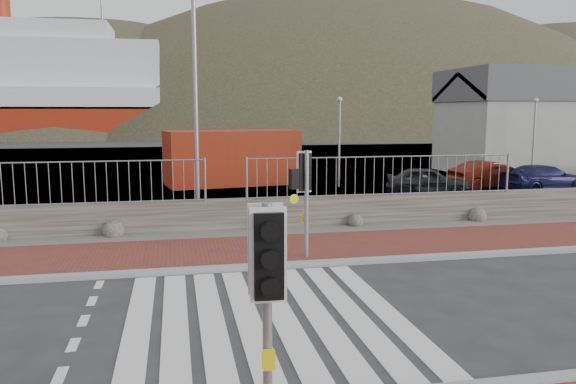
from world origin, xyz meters
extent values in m
plane|color=#28282B|center=(0.00, 0.00, 0.00)|extent=(220.00, 220.00, 0.00)
cube|color=brown|center=(0.00, 4.50, 0.04)|extent=(40.00, 3.00, 0.08)
cube|color=gray|center=(0.00, 3.00, 0.05)|extent=(40.00, 0.25, 0.12)
cube|color=silver|center=(-2.10, 0.00, 0.01)|extent=(0.42, 5.60, 0.01)
cube|color=silver|center=(-1.50, 0.00, 0.01)|extent=(0.42, 5.60, 0.01)
cube|color=silver|center=(-0.90, 0.00, 0.01)|extent=(0.42, 5.60, 0.01)
cube|color=silver|center=(-0.30, 0.00, 0.01)|extent=(0.42, 5.60, 0.01)
cube|color=silver|center=(0.30, 0.00, 0.01)|extent=(0.42, 5.60, 0.01)
cube|color=silver|center=(0.90, 0.00, 0.01)|extent=(0.42, 5.60, 0.01)
cube|color=silver|center=(1.50, 0.00, 0.01)|extent=(0.42, 5.60, 0.01)
cube|color=silver|center=(2.10, 0.00, 0.01)|extent=(0.42, 5.60, 0.01)
cube|color=#59544C|center=(0.00, 6.50, 0.03)|extent=(40.00, 1.50, 0.06)
cube|color=#453F38|center=(0.00, 7.30, 0.45)|extent=(40.00, 0.60, 0.90)
cylinder|color=gray|center=(-4.80, 7.15, 2.10)|extent=(8.40, 0.04, 0.04)
cylinder|color=gray|center=(-0.60, 7.15, 1.50)|extent=(0.07, 0.07, 1.20)
cylinder|color=gray|center=(4.80, 7.15, 2.10)|extent=(8.40, 0.04, 0.04)
cylinder|color=gray|center=(0.60, 7.15, 1.50)|extent=(0.07, 0.07, 1.20)
cylinder|color=gray|center=(9.00, 7.15, 1.50)|extent=(0.07, 0.07, 1.20)
cube|color=#4C4C4F|center=(0.00, 27.90, 0.00)|extent=(120.00, 40.00, 0.50)
cube|color=#3F4C54|center=(0.00, 62.90, 0.00)|extent=(220.00, 50.00, 0.05)
cube|color=silver|center=(-18.00, 67.90, 9.00)|extent=(30.00, 12.00, 6.00)
cube|color=silver|center=(-18.00, 67.90, 13.00)|extent=(18.00, 10.00, 2.50)
cylinder|color=maroon|center=(-22.00, 67.90, 15.50)|extent=(2.40, 2.40, 3.00)
cylinder|color=gray|center=(-10.00, 67.90, 17.00)|extent=(0.30, 0.30, 6.00)
cube|color=#9E9E99|center=(20.00, 19.90, 2.00)|extent=(12.00, 6.00, 4.00)
cube|color=#4C4C51|center=(20.00, 19.90, 4.90)|extent=(12.20, 6.20, 1.80)
ellipsoid|color=#272E1C|center=(-15.00, 87.90, -20.00)|extent=(106.40, 68.40, 76.00)
ellipsoid|color=#272E1C|center=(30.00, 87.90, -26.00)|extent=(140.00, 90.00, 100.00)
ellipsoid|color=#272E1C|center=(75.00, 87.90, -20.00)|extent=(112.00, 72.00, 80.00)
cylinder|color=gray|center=(-0.54, -3.51, 1.28)|extent=(0.10, 0.10, 2.56)
cube|color=yellow|center=(-0.54, -3.51, 0.96)|extent=(0.13, 0.08, 0.20)
cube|color=black|center=(-0.54, -3.51, 2.06)|extent=(0.38, 0.24, 0.96)
sphere|color=#0CE53F|center=(-0.54, -3.51, 1.78)|extent=(0.14, 0.14, 0.14)
cylinder|color=gray|center=(1.54, 3.57, 1.29)|extent=(0.10, 0.10, 2.58)
cube|color=yellow|center=(1.54, 3.57, 0.97)|extent=(0.14, 0.10, 0.20)
cube|color=black|center=(1.54, 3.57, 2.07)|extent=(0.41, 0.30, 0.97)
sphere|color=#0CE53F|center=(1.54, 3.57, 1.80)|extent=(0.14, 0.14, 0.14)
cube|color=black|center=(1.23, 3.49, 1.93)|extent=(0.23, 0.19, 0.46)
cylinder|color=gray|center=(-0.78, 8.10, 3.67)|extent=(0.13, 0.13, 7.35)
cube|color=maroon|center=(1.24, 17.79, 1.28)|extent=(6.51, 3.60, 2.57)
imported|color=black|center=(8.91, 12.68, 0.59)|extent=(3.70, 2.46, 1.17)
imported|color=#50130B|center=(12.49, 13.71, 0.63)|extent=(3.92, 1.62, 1.26)
imported|color=#141239|center=(14.31, 12.61, 0.58)|extent=(4.22, 2.22, 1.17)
camera|label=1|loc=(-1.43, -8.95, 3.46)|focal=35.00mm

